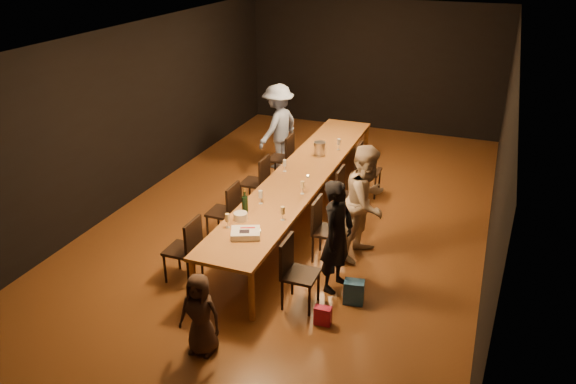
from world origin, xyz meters
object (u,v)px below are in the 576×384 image
(chair_left_2, at_px, (254,182))
(champagne_bottle, at_px, (245,200))
(child, at_px, (200,314))
(chair_left_3, at_px, (280,158))
(table, at_px, (301,176))
(ice_bucket, at_px, (320,148))
(chair_left_0, at_px, (182,249))
(chair_right_3, at_px, (368,170))
(chair_right_0, at_px, (301,274))
(woman_birthday, at_px, (337,236))
(man_blue, at_px, (278,127))
(chair_left_1, at_px, (223,211))
(birthday_cake, at_px, (246,233))
(chair_right_1, at_px, (329,231))
(woman_tan, at_px, (366,202))
(chair_right_2, at_px, (351,197))
(plate_stack, at_px, (241,216))

(chair_left_2, bearing_deg, champagne_bottle, -160.15)
(child, bearing_deg, chair_left_3, 97.61)
(table, xyz_separation_m, ice_bucket, (0.01, 0.93, 0.16))
(chair_left_0, bearing_deg, chair_right_3, -25.28)
(chair_right_0, xyz_separation_m, chair_left_2, (-1.70, 2.40, 0.00))
(woman_birthday, height_order, man_blue, man_blue)
(chair_left_1, relative_size, woman_birthday, 0.60)
(champagne_bottle, bearing_deg, birthday_cake, -64.75)
(chair_right_0, xyz_separation_m, chair_right_1, (0.00, 1.20, 0.00))
(chair_left_3, distance_m, birthday_cake, 3.56)
(chair_left_1, height_order, chair_left_3, same)
(woman_tan, relative_size, child, 1.71)
(man_blue, xyz_separation_m, ice_bucket, (1.16, -0.92, 0.02))
(child, bearing_deg, ice_bucket, 87.57)
(chair_right_2, height_order, man_blue, man_blue)
(chair_left_2, bearing_deg, chair_right_2, -90.00)
(chair_right_0, relative_size, man_blue, 0.55)
(chair_right_1, relative_size, champagne_bottle, 2.53)
(woman_birthday, xyz_separation_m, child, (-1.05, -1.76, -0.27))
(chair_right_3, distance_m, woman_birthday, 3.08)
(plate_stack, bearing_deg, chair_right_2, 59.59)
(chair_right_3, height_order, man_blue, man_blue)
(chair_left_1, distance_m, champagne_bottle, 0.85)
(chair_right_1, bearing_deg, chair_right_3, 180.00)
(chair_left_0, height_order, plate_stack, chair_left_0)
(chair_right_1, bearing_deg, chair_left_0, -54.78)
(chair_left_2, bearing_deg, table, -90.00)
(woman_tan, bearing_deg, man_blue, 57.04)
(man_blue, bearing_deg, chair_right_2, 60.93)
(man_blue, bearing_deg, plate_stack, 27.71)
(table, xyz_separation_m, chair_left_3, (-0.85, 1.20, -0.24))
(chair_left_2, relative_size, plate_stack, 4.83)
(chair_right_0, xyz_separation_m, woman_birthday, (0.30, 0.55, 0.31))
(chair_right_3, relative_size, chair_left_3, 1.00)
(chair_right_0, height_order, chair_left_2, same)
(chair_left_2, relative_size, champagne_bottle, 2.53)
(man_blue, xyz_separation_m, birthday_cake, (1.17, -4.08, -0.05))
(plate_stack, relative_size, ice_bucket, 0.83)
(plate_stack, bearing_deg, woman_birthday, -0.54)
(chair_left_0, distance_m, chair_left_1, 1.20)
(child, bearing_deg, birthday_cake, 89.53)
(chair_left_1, height_order, man_blue, man_blue)
(woman_tan, distance_m, plate_stack, 1.80)
(chair_left_2, bearing_deg, man_blue, 9.20)
(woman_tan, height_order, child, woman_tan)
(chair_left_2, relative_size, birthday_cake, 2.02)
(birthday_cake, distance_m, ice_bucket, 3.16)
(chair_left_3, xyz_separation_m, woman_birthday, (2.00, -3.05, 0.31))
(chair_left_3, relative_size, birthday_cake, 2.02)
(man_blue, bearing_deg, chair_left_3, 38.45)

